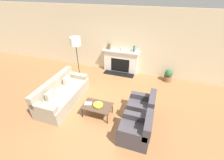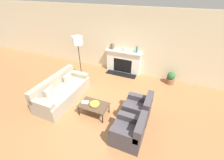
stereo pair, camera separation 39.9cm
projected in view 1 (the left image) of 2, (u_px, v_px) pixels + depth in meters
name	position (u px, v px, depth m)	size (l,w,h in m)	color
ground_plane	(97.00, 110.00, 5.03)	(18.00, 18.00, 0.00)	#99663D
wall_back	(122.00, 41.00, 6.68)	(18.00, 0.06, 2.90)	beige
fireplace	(121.00, 62.00, 7.06)	(1.72, 0.59, 1.06)	silver
couch	(62.00, 94.00, 5.28)	(0.93, 2.16, 0.85)	#9E937F
armchair_near	(136.00, 131.00, 3.93)	(0.81, 0.76, 0.85)	#423D42
armchair_far	(142.00, 107.00, 4.68)	(0.81, 0.76, 0.85)	#423D42
coffee_table	(97.00, 106.00, 4.67)	(0.91, 0.56, 0.39)	#4C3828
bowl	(98.00, 105.00, 4.62)	(0.30, 0.30, 0.06)	gold
book	(88.00, 104.00, 4.72)	(0.26, 0.21, 0.02)	#B2A893
floor_lamp	(76.00, 45.00, 5.75)	(0.41, 0.41, 1.93)	black
mantel_vase_left	(109.00, 47.00, 6.86)	(0.14, 0.14, 0.27)	brown
mantel_vase_center_left	(121.00, 49.00, 6.73)	(0.10, 0.10, 0.18)	beige
mantel_vase_center_right	(134.00, 49.00, 6.55)	(0.08, 0.08, 0.29)	#28666B
potted_plant	(168.00, 76.00, 6.47)	(0.34, 0.34, 0.54)	brown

